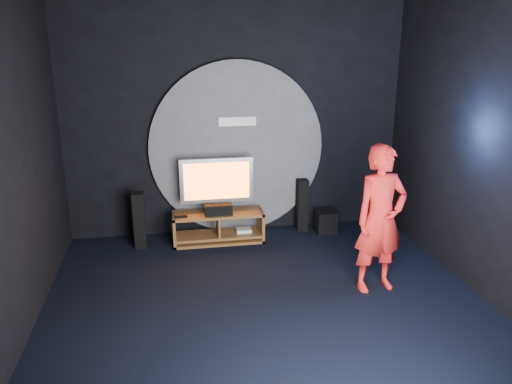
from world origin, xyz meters
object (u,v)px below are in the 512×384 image
(tower_speaker_left, at_px, (139,220))
(player, at_px, (380,219))
(media_console, at_px, (219,229))
(tv, at_px, (217,183))
(subwoofer, at_px, (325,222))
(tower_speaker_right, at_px, (302,205))

(tower_speaker_left, distance_m, player, 3.37)
(media_console, bearing_deg, tv, 96.28)
(tv, height_order, subwoofer, tv)
(tower_speaker_left, height_order, subwoofer, tower_speaker_left)
(tower_speaker_left, distance_m, subwoofer, 2.81)
(tv, height_order, tower_speaker_left, tv)
(tower_speaker_left, bearing_deg, tower_speaker_right, 5.54)
(tower_speaker_left, relative_size, subwoofer, 2.42)
(media_console, distance_m, tower_speaker_left, 1.15)
(media_console, bearing_deg, tower_speaker_right, 9.52)
(media_console, distance_m, subwoofer, 1.67)
(subwoofer, bearing_deg, player, -88.60)
(media_console, height_order, tv, tv)
(tower_speaker_left, distance_m, tower_speaker_right, 2.47)
(tower_speaker_right, distance_m, subwoofer, 0.44)
(media_console, xyz_separation_m, tower_speaker_right, (1.32, 0.22, 0.21))
(media_console, relative_size, subwoofer, 3.92)
(media_console, relative_size, tv, 1.25)
(tower_speaker_right, bearing_deg, player, -78.99)
(tower_speaker_left, xyz_separation_m, subwoofer, (2.80, 0.09, -0.24))
(media_console, xyz_separation_m, tv, (-0.01, 0.07, 0.69))
(player, bearing_deg, tower_speaker_left, 139.74)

